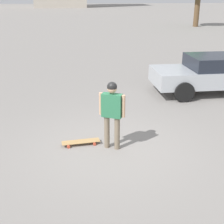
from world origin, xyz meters
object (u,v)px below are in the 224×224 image
at_px(skateboard, 81,142).
at_px(traffic_cone, 191,83).
at_px(person, 112,109).
at_px(car_parked_near, 212,73).

distance_m(skateboard, traffic_cone, 6.00).
xyz_separation_m(person, traffic_cone, (-4.34, 3.66, -0.73)).
bearing_deg(person, skateboard, -173.40).
relative_size(person, car_parked_near, 0.38).
bearing_deg(traffic_cone, car_parked_near, 64.45).
relative_size(person, skateboard, 1.73).
distance_m(person, traffic_cone, 5.72).
xyz_separation_m(skateboard, car_parked_near, (-3.76, 5.05, 0.67)).
relative_size(car_parked_near, traffic_cone, 7.40).
bearing_deg(skateboard, traffic_cone, -143.02).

